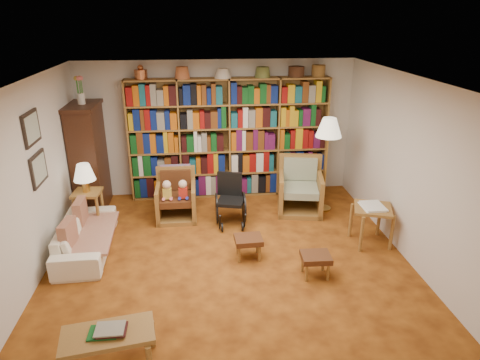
{
  "coord_description": "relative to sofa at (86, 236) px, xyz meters",
  "views": [
    {
      "loc": [
        -0.4,
        -5.23,
        3.27
      ],
      "look_at": [
        0.22,
        0.6,
        0.96
      ],
      "focal_mm": 32.0,
      "sensor_mm": 36.0,
      "label": 1
    }
  ],
  "objects": [
    {
      "name": "side_table_lamp",
      "position": [
        -0.1,
        0.73,
        0.23
      ],
      "size": [
        0.45,
        0.45,
        0.64
      ],
      "color": "#9F6E31",
      "rests_on": "floor"
    },
    {
      "name": "ceiling",
      "position": [
        2.05,
        -0.45,
        2.26
      ],
      "size": [
        5.0,
        5.0,
        0.0
      ],
      "primitive_type": "plane",
      "rotation": [
        3.14,
        0.0,
        0.0
      ],
      "color": "silver",
      "rests_on": "wall_back"
    },
    {
      "name": "footstool_b",
      "position": [
        3.15,
        -0.98,
        0.02
      ],
      "size": [
        0.39,
        0.34,
        0.32
      ],
      "color": "#4F2F15",
      "rests_on": "floor"
    },
    {
      "name": "sofa_throw",
      "position": [
        0.05,
        0.0,
        0.06
      ],
      "size": [
        0.75,
        1.33,
        0.04
      ],
      "primitive_type": "cube",
      "rotation": [
        0.0,
        0.0,
        0.04
      ],
      "color": "beige",
      "rests_on": "sofa"
    },
    {
      "name": "wall_back",
      "position": [
        2.05,
        2.05,
        1.01
      ],
      "size": [
        5.0,
        0.0,
        5.0
      ],
      "primitive_type": "plane",
      "rotation": [
        1.57,
        0.0,
        0.0
      ],
      "color": "silver",
      "rests_on": "floor"
    },
    {
      "name": "side_table_papers",
      "position": [
        4.2,
        -0.21,
        0.26
      ],
      "size": [
        0.67,
        0.67,
        0.63
      ],
      "color": "#9F6E31",
      "rests_on": "floor"
    },
    {
      "name": "footstool_a",
      "position": [
        2.33,
        -0.44,
        0.03
      ],
      "size": [
        0.4,
        0.34,
        0.33
      ],
      "color": "#4F2F15",
      "rests_on": "floor"
    },
    {
      "name": "bookshelf",
      "position": [
        2.25,
        1.88,
        0.93
      ],
      "size": [
        3.6,
        0.3,
        2.42
      ],
      "color": "#9F6E31",
      "rests_on": "floor"
    },
    {
      "name": "armchair_sage",
      "position": [
        3.41,
        1.1,
        0.12
      ],
      "size": [
        0.89,
        0.91,
        0.94
      ],
      "color": "#9F6E31",
      "rests_on": "floor"
    },
    {
      "name": "table_lamp",
      "position": [
        -0.1,
        0.73,
        0.71
      ],
      "size": [
        0.34,
        0.34,
        0.46
      ],
      "color": "#C0913D",
      "rests_on": "side_table_lamp"
    },
    {
      "name": "cushion_left",
      "position": [
        -0.13,
        0.35,
        0.21
      ],
      "size": [
        0.13,
        0.39,
        0.39
      ],
      "primitive_type": "cube",
      "rotation": [
        0.0,
        0.0,
        0.01
      ],
      "color": "maroon",
      "rests_on": "sofa"
    },
    {
      "name": "floor_lamp",
      "position": [
        3.84,
        1.03,
        1.18
      ],
      "size": [
        0.44,
        0.44,
        1.65
      ],
      "color": "#C0913D",
      "rests_on": "floor"
    },
    {
      "name": "framed_pictures",
      "position": [
        -0.43,
        -0.15,
        1.38
      ],
      "size": [
        0.03,
        0.52,
        0.97
      ],
      "color": "black",
      "rests_on": "wall_left"
    },
    {
      "name": "wall_right",
      "position": [
        4.55,
        -0.45,
        1.01
      ],
      "size": [
        0.0,
        5.0,
        5.0
      ],
      "primitive_type": "plane",
      "rotation": [
        1.57,
        0.0,
        -1.57
      ],
      "color": "silver",
      "rests_on": "floor"
    },
    {
      "name": "floor",
      "position": [
        2.05,
        -0.45,
        -0.24
      ],
      "size": [
        5.0,
        5.0,
        0.0
      ],
      "primitive_type": "plane",
      "color": "#A65B19",
      "rests_on": "ground"
    },
    {
      "name": "cushion_right",
      "position": [
        -0.13,
        -0.35,
        0.21
      ],
      "size": [
        0.16,
        0.4,
        0.39
      ],
      "primitive_type": "cube",
      "rotation": [
        0.0,
        0.0,
        -0.09
      ],
      "color": "maroon",
      "rests_on": "sofa"
    },
    {
      "name": "coffee_table",
      "position": [
        0.72,
        -2.24,
        0.07
      ],
      "size": [
        0.95,
        0.58,
        0.42
      ],
      "color": "#9F6E31",
      "rests_on": "floor"
    },
    {
      "name": "sofa",
      "position": [
        0.0,
        0.0,
        0.0
      ],
      "size": [
        1.67,
        0.69,
        0.48
      ],
      "primitive_type": "imported",
      "rotation": [
        0.0,
        0.0,
        1.6
      ],
      "color": "white",
      "rests_on": "floor"
    },
    {
      "name": "armchair_leather",
      "position": [
        1.27,
        1.03,
        0.11
      ],
      "size": [
        0.66,
        0.71,
        0.84
      ],
      "color": "#9F6E31",
      "rests_on": "floor"
    },
    {
      "name": "wheelchair",
      "position": [
        2.17,
        0.71,
        0.14
      ],
      "size": [
        0.5,
        0.67,
        0.84
      ],
      "color": "black",
      "rests_on": "floor"
    },
    {
      "name": "wall_front",
      "position": [
        2.05,
        -2.95,
        1.01
      ],
      "size": [
        5.0,
        0.0,
        5.0
      ],
      "primitive_type": "plane",
      "rotation": [
        -1.57,
        0.0,
        0.0
      ],
      "color": "silver",
      "rests_on": "floor"
    },
    {
      "name": "wall_left",
      "position": [
        -0.45,
        -0.45,
        1.01
      ],
      "size": [
        0.0,
        5.0,
        5.0
      ],
      "primitive_type": "plane",
      "rotation": [
        1.57,
        0.0,
        1.57
      ],
      "color": "silver",
      "rests_on": "floor"
    },
    {
      "name": "curio_cabinet",
      "position": [
        -0.2,
        1.55,
        0.71
      ],
      "size": [
        0.5,
        0.95,
        2.4
      ],
      "color": "#391A0F",
      "rests_on": "floor"
    }
  ]
}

